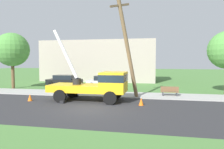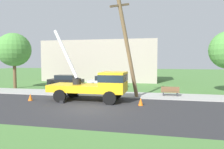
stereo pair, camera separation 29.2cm
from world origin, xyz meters
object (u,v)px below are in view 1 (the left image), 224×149
at_px(traffic_cone_behind, 30,97).
at_px(park_bench, 170,92).
at_px(utility_truck, 98,84).
at_px(leaning_utility_pole, 127,45).
at_px(parked_sedan_black, 64,80).
at_px(roadside_tree_far, 12,50).
at_px(traffic_cone_ahead, 141,102).
at_px(parked_sedan_silver, 105,82).

relative_size(traffic_cone_behind, park_bench, 0.35).
xyz_separation_m(utility_truck, leaning_utility_pole, (2.15, 1.42, 3.13)).
bearing_deg(park_bench, traffic_cone_behind, -159.25).
bearing_deg(utility_truck, park_bench, 29.06).
xyz_separation_m(parked_sedan_black, roadside_tree_far, (-4.85, -3.47, 3.79)).
height_order(traffic_cone_ahead, roadside_tree_far, roadside_tree_far).
bearing_deg(utility_truck, parked_sedan_silver, 99.15).
bearing_deg(parked_sedan_black, park_bench, -24.29).
xyz_separation_m(traffic_cone_behind, roadside_tree_far, (-6.30, 6.49, 4.22)).
bearing_deg(traffic_cone_behind, traffic_cone_ahead, 0.11).
xyz_separation_m(utility_truck, traffic_cone_behind, (-5.40, -1.02, -1.13)).
distance_m(traffic_cone_ahead, parked_sedan_silver, 10.75).
relative_size(traffic_cone_behind, roadside_tree_far, 0.09).
bearing_deg(traffic_cone_ahead, roadside_tree_far, 156.94).
distance_m(leaning_utility_pole, park_bench, 5.77).
height_order(utility_truck, traffic_cone_ahead, utility_truck).
xyz_separation_m(utility_truck, traffic_cone_ahead, (3.50, -1.00, -1.13)).
relative_size(utility_truck, park_bench, 4.23).
height_order(utility_truck, traffic_cone_behind, utility_truck).
xyz_separation_m(traffic_cone_behind, parked_sedan_black, (-1.45, 9.96, 0.43)).
height_order(leaning_utility_pole, park_bench, leaning_utility_pole).
bearing_deg(roadside_tree_far, park_bench, -7.30).
relative_size(parked_sedan_black, roadside_tree_far, 0.68).
height_order(leaning_utility_pole, roadside_tree_far, leaning_utility_pole).
xyz_separation_m(leaning_utility_pole, parked_sedan_silver, (-3.53, 7.15, -3.83)).
bearing_deg(parked_sedan_black, traffic_cone_ahead, -43.84).
bearing_deg(park_bench, utility_truck, -150.94).
xyz_separation_m(parked_sedan_black, parked_sedan_silver, (5.47, -0.38, 0.00)).
bearing_deg(utility_truck, leaning_utility_pole, 33.38).
height_order(utility_truck, park_bench, utility_truck).
bearing_deg(traffic_cone_behind, leaning_utility_pole, 17.88).
height_order(utility_truck, roadside_tree_far, roadside_tree_far).
bearing_deg(parked_sedan_black, roadside_tree_far, -144.41).
bearing_deg(traffic_cone_behind, parked_sedan_black, 98.30).
bearing_deg(leaning_utility_pole, parked_sedan_silver, 116.29).
distance_m(leaning_utility_pole, traffic_cone_ahead, 5.08).
relative_size(utility_truck, leaning_utility_pole, 0.76).
height_order(parked_sedan_silver, roadside_tree_far, roadside_tree_far).
height_order(leaning_utility_pole, traffic_cone_behind, leaning_utility_pole).
bearing_deg(traffic_cone_behind, roadside_tree_far, 134.16).
bearing_deg(utility_truck, parked_sedan_black, 127.46).
bearing_deg(traffic_cone_behind, parked_sedan_silver, 67.24).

